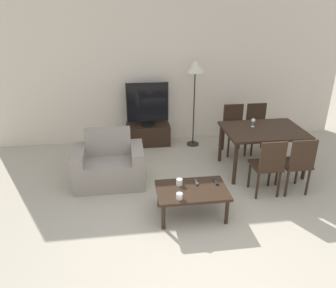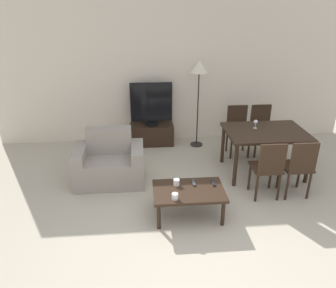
{
  "view_description": "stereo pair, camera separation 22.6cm",
  "coord_description": "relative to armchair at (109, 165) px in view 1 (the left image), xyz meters",
  "views": [
    {
      "loc": [
        -0.87,
        -2.76,
        2.67
      ],
      "look_at": [
        -0.27,
        1.75,
        0.65
      ],
      "focal_mm": 35.0,
      "sensor_mm": 36.0,
      "label": 1
    },
    {
      "loc": [
        -0.65,
        -2.79,
        2.67
      ],
      "look_at": [
        -0.27,
        1.75,
        0.65
      ],
      "focal_mm": 35.0,
      "sensor_mm": 36.0,
      "label": 2
    }
  ],
  "objects": [
    {
      "name": "ground_plane",
      "position": [
        1.18,
        -1.82,
        -0.31
      ],
      "size": [
        18.0,
        18.0,
        0.0
      ],
      "primitive_type": "plane",
      "color": "#B2A893"
    },
    {
      "name": "wall_back",
      "position": [
        1.18,
        1.7,
        1.04
      ],
      "size": [
        6.96,
        0.06,
        2.7
      ],
      "color": "beige",
      "rests_on": "ground_plane"
    },
    {
      "name": "armchair",
      "position": [
        0.0,
        0.0,
        0.0
      ],
      "size": [
        1.06,
        0.66,
        0.84
      ],
      "color": "gray",
      "rests_on": "ground_plane"
    },
    {
      "name": "tv_stand",
      "position": [
        0.71,
        1.43,
        -0.1
      ],
      "size": [
        0.84,
        0.4,
        0.41
      ],
      "color": "black",
      "rests_on": "ground_plane"
    },
    {
      "name": "tv",
      "position": [
        0.71,
        1.43,
        0.53
      ],
      "size": [
        0.8,
        0.28,
        0.84
      ],
      "color": "black",
      "rests_on": "tv_stand"
    },
    {
      "name": "coffee_table",
      "position": [
        1.1,
        -1.0,
        0.04
      ],
      "size": [
        0.93,
        0.61,
        0.4
      ],
      "color": "black",
      "rests_on": "ground_plane"
    },
    {
      "name": "dining_table",
      "position": [
        2.5,
        0.11,
        0.35
      ],
      "size": [
        1.28,
        0.93,
        0.74
      ],
      "color": "black",
      "rests_on": "ground_plane"
    },
    {
      "name": "dining_chair_near",
      "position": [
        2.28,
        -0.66,
        0.2
      ],
      "size": [
        0.4,
        0.4,
        0.9
      ],
      "color": "black",
      "rests_on": "ground_plane"
    },
    {
      "name": "dining_chair_far",
      "position": [
        2.72,
        0.88,
        0.2
      ],
      "size": [
        0.4,
        0.4,
        0.9
      ],
      "color": "black",
      "rests_on": "ground_plane"
    },
    {
      "name": "dining_chair_near_right",
      "position": [
        2.72,
        -0.66,
        0.2
      ],
      "size": [
        0.4,
        0.4,
        0.9
      ],
      "color": "black",
      "rests_on": "ground_plane"
    },
    {
      "name": "dining_chair_far_left",
      "position": [
        2.28,
        0.88,
        0.2
      ],
      "size": [
        0.4,
        0.4,
        0.9
      ],
      "color": "black",
      "rests_on": "ground_plane"
    },
    {
      "name": "floor_lamp",
      "position": [
        1.59,
        1.29,
        1.14
      ],
      "size": [
        0.32,
        0.32,
        1.67
      ],
      "color": "black",
      "rests_on": "ground_plane"
    },
    {
      "name": "remote_primary",
      "position": [
        1.19,
        -0.84,
        0.1
      ],
      "size": [
        0.04,
        0.15,
        0.02
      ],
      "color": "#38383D",
      "rests_on": "coffee_table"
    },
    {
      "name": "remote_secondary",
      "position": [
        1.46,
        -0.87,
        0.1
      ],
      "size": [
        0.04,
        0.15,
        0.02
      ],
      "color": "black",
      "rests_on": "coffee_table"
    },
    {
      "name": "cup_white_near",
      "position": [
        0.9,
        -1.2,
        0.13
      ],
      "size": [
        0.08,
        0.08,
        0.08
      ],
      "color": "white",
      "rests_on": "coffee_table"
    },
    {
      "name": "cup_colored_far",
      "position": [
        0.96,
        -0.87,
        0.13
      ],
      "size": [
        0.08,
        0.08,
        0.09
      ],
      "color": "white",
      "rests_on": "coffee_table"
    },
    {
      "name": "wine_glass_left",
      "position": [
        2.36,
        0.24,
        0.53
      ],
      "size": [
        0.07,
        0.07,
        0.15
      ],
      "color": "silver",
      "rests_on": "dining_table"
    }
  ]
}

